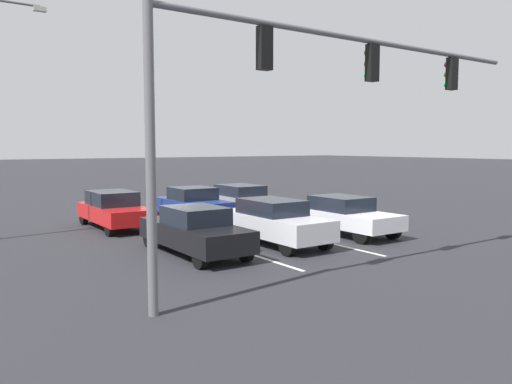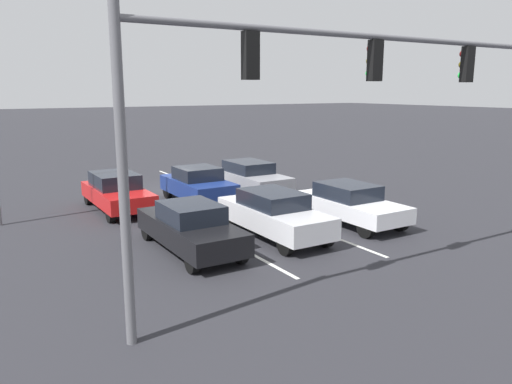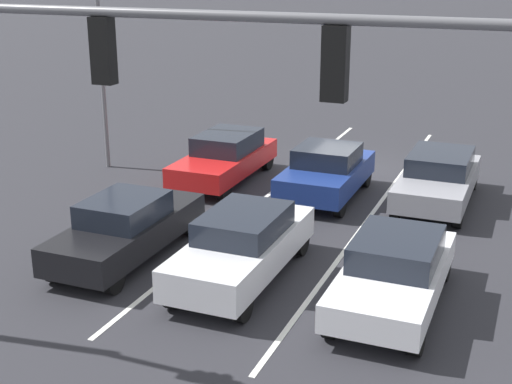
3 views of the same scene
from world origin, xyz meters
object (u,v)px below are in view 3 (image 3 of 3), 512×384
car_black_rightlane_front (127,227)px  car_white_leftlane_front (394,271)px  car_navy_midlane_second (327,171)px  car_silver_midlane_front (243,245)px  street_lamp_right_shoulder (104,17)px  car_red_rightlane_second (225,157)px  car_gray_leftlane_second (438,177)px

car_black_rightlane_front → car_white_leftlane_front: bearing=179.3°
car_navy_midlane_second → car_black_rightlane_front: bearing=63.1°
car_white_leftlane_front → car_silver_midlane_front: bearing=-0.3°
car_white_leftlane_front → car_silver_midlane_front: car_silver_midlane_front is taller
car_white_leftlane_front → car_navy_midlane_second: (3.28, -6.13, 0.03)m
car_navy_midlane_second → street_lamp_right_shoulder: bearing=-2.3°
car_navy_midlane_second → car_silver_midlane_front: bearing=89.4°
car_navy_midlane_second → street_lamp_right_shoulder: size_ratio=0.48×
car_silver_midlane_front → car_red_rightlane_second: size_ratio=1.02×
car_red_rightlane_second → street_lamp_right_shoulder: bearing=1.2°
car_gray_leftlane_second → car_navy_midlane_second: size_ratio=1.14×
car_black_rightlane_front → car_red_rightlane_second: 6.45m
car_silver_midlane_front → car_navy_midlane_second: size_ratio=1.15×
car_black_rightlane_front → car_gray_leftlane_second: size_ratio=1.00×
car_red_rightlane_second → car_gray_leftlane_second: 6.59m
car_black_rightlane_front → street_lamp_right_shoulder: bearing=-54.5°
car_black_rightlane_front → car_navy_midlane_second: bearing=-116.9°
car_silver_midlane_front → car_red_rightlane_second: car_silver_midlane_front is taller
street_lamp_right_shoulder → car_black_rightlane_front: bearing=125.5°
car_white_leftlane_front → car_black_rightlane_front: size_ratio=0.97×
car_black_rightlane_front → car_silver_midlane_front: bearing=178.8°
car_silver_midlane_front → car_red_rightlane_second: bearing=-62.4°
car_white_leftlane_front → car_black_rightlane_front: 6.35m
car_black_rightlane_front → street_lamp_right_shoulder: size_ratio=0.54×
car_black_rightlane_front → street_lamp_right_shoulder: (4.53, -6.35, 4.22)m
car_black_rightlane_front → car_red_rightlane_second: car_red_rightlane_second is taller
car_red_rightlane_second → car_gray_leftlane_second: bearing=-176.8°
car_gray_leftlane_second → car_navy_midlane_second: 3.21m
car_gray_leftlane_second → car_white_leftlane_front: bearing=91.3°
car_silver_midlane_front → car_red_rightlane_second: (3.40, -6.50, -0.02)m
car_white_leftlane_front → car_navy_midlane_second: 6.95m
car_black_rightlane_front → street_lamp_right_shoulder: street_lamp_right_shoulder is taller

